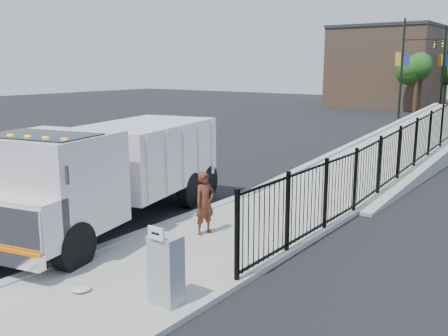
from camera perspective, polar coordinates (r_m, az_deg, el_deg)
The scene contains 15 objects.
ground at distance 13.67m, azimuth -6.04°, elevation -6.63°, with size 120.00×120.00×0.00m, color black.
sidewalk at distance 11.05m, azimuth -5.59°, elevation -10.81°, with size 3.55×12.00×0.12m, color #9E998E.
curb at distance 12.33m, azimuth -12.36°, elevation -8.51°, with size 0.30×12.00×0.16m, color #ADAAA3.
ramp at distance 26.77m, azimuth 21.34°, elevation 1.64°, with size 3.95×24.00×1.70m, color #9E998E.
iron_fence at distance 22.45m, azimuth 22.33°, elevation 2.12°, with size 0.10×28.00×1.80m, color black.
truck at distance 13.58m, azimuth -13.10°, elevation -0.06°, with size 4.41×8.62×2.82m.
worker at distance 12.44m, azimuth -2.20°, elevation -4.03°, with size 0.58×0.38×1.58m, color #5A2819.
utility_cabinet at distance 9.00m, azimuth -6.65°, elevation -11.48°, with size 0.55×0.40×1.25m, color gray.
arrow_sign at distance 8.59m, azimuth -7.77°, elevation -7.41°, with size 0.35×0.04×0.22m, color white.
debris at distance 9.99m, azimuth -16.02°, elevation -13.09°, with size 0.38×0.38×0.09m, color silver.
light_pole_0 at distance 43.88m, azimuth 20.07°, elevation 11.05°, with size 3.77×0.22×8.00m.
light_pole_2 at distance 54.30m, azimuth 24.12°, elevation 10.72°, with size 3.78×0.22×8.00m.
tree_0 at distance 48.42m, azimuth 21.24°, elevation 10.45°, with size 2.49×2.49×5.25m.
tree_2 at distance 58.90m, azimuth 24.02°, elevation 10.34°, with size 3.27×3.27×5.63m.
building at distance 56.45m, azimuth 18.18°, elevation 10.77°, with size 10.00×10.00×8.00m, color #8C664C.
Camera 1 is at (8.78, -9.58, 4.26)m, focal length 40.00 mm.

